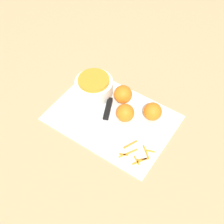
# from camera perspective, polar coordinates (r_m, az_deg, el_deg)

# --- Properties ---
(ground_plane) EXTENTS (4.00, 4.00, 0.00)m
(ground_plane) POSITION_cam_1_polar(r_m,az_deg,el_deg) (1.17, 0.00, -1.10)
(ground_plane) COLOR tan
(cutting_board) EXTENTS (0.45, 0.32, 0.01)m
(cutting_board) POSITION_cam_1_polar(r_m,az_deg,el_deg) (1.16, 0.00, -1.01)
(cutting_board) COLOR silver
(cutting_board) RESTS_ON ground_plane
(bowl_speckled) EXTENTS (0.15, 0.15, 0.07)m
(bowl_speckled) POSITION_cam_1_polar(r_m,az_deg,el_deg) (1.22, -3.31, 4.80)
(bowl_speckled) COLOR silver
(bowl_speckled) RESTS_ON cutting_board
(knife) EXTENTS (0.12, 0.23, 0.02)m
(knife) POSITION_cam_1_polar(r_m,az_deg,el_deg) (1.16, -0.99, -0.45)
(knife) COLOR black
(knife) RESTS_ON cutting_board
(orange_left) EXTENTS (0.07, 0.07, 0.07)m
(orange_left) POSITION_cam_1_polar(r_m,az_deg,el_deg) (1.14, 7.45, 0.09)
(orange_left) COLOR orange
(orange_left) RESTS_ON cutting_board
(orange_right) EXTENTS (0.07, 0.07, 0.07)m
(orange_right) POSITION_cam_1_polar(r_m,az_deg,el_deg) (1.19, 2.02, 3.24)
(orange_right) COLOR orange
(orange_right) RESTS_ON cutting_board
(orange_back) EXTENTS (0.07, 0.07, 0.07)m
(orange_back) POSITION_cam_1_polar(r_m,az_deg,el_deg) (1.13, 2.42, -0.16)
(orange_back) COLOR orange
(orange_back) RESTS_ON cutting_board
(peel_pile) EXTENTS (0.10, 0.09, 0.01)m
(peel_pile) POSITION_cam_1_polar(r_m,az_deg,el_deg) (1.07, 4.52, -7.67)
(peel_pile) COLOR orange
(peel_pile) RESTS_ON cutting_board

